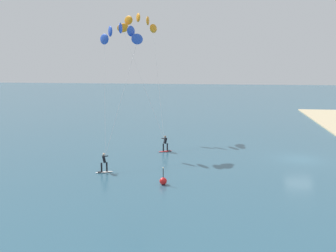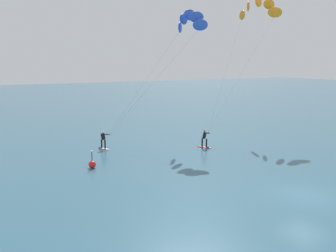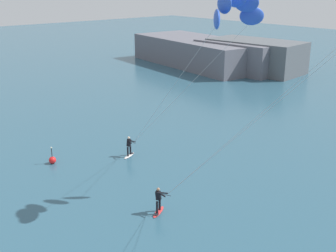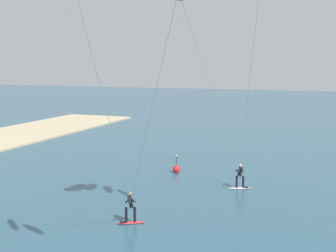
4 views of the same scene
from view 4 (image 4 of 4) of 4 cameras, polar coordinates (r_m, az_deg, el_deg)
marker_buoy at (r=34.63m, az=1.04°, el=-5.39°), size 0.56×0.56×1.38m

